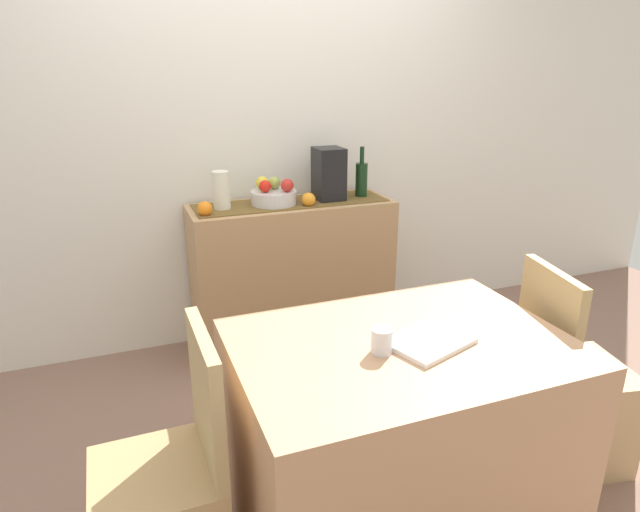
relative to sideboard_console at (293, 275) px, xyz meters
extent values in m
cube|color=#826253|center=(-0.06, -0.92, -0.46)|extent=(6.40, 6.40, 0.02)
cube|color=silver|center=(-0.06, 0.26, 0.90)|extent=(6.40, 0.06, 2.70)
cube|color=tan|center=(0.00, 0.00, 0.00)|extent=(1.19, 0.42, 0.90)
cube|color=brown|center=(0.00, 0.00, 0.45)|extent=(1.12, 0.32, 0.01)
cylinder|color=silver|center=(-0.11, 0.00, 0.49)|extent=(0.26, 0.26, 0.08)
sphere|color=gold|center=(-0.15, 0.06, 0.57)|extent=(0.08, 0.08, 0.08)
sphere|color=red|center=(-0.16, -0.01, 0.56)|extent=(0.07, 0.07, 0.07)
sphere|color=red|center=(-0.04, -0.05, 0.57)|extent=(0.07, 0.07, 0.07)
sphere|color=#93A143|center=(-0.09, 0.05, 0.57)|extent=(0.07, 0.07, 0.07)
cylinder|color=black|center=(0.45, 0.00, 0.55)|extent=(0.07, 0.07, 0.21)
cylinder|color=black|center=(0.45, 0.00, 0.70)|extent=(0.03, 0.03, 0.10)
cube|color=black|center=(0.23, 0.00, 0.60)|extent=(0.16, 0.18, 0.31)
cylinder|color=silver|center=(-0.41, 0.00, 0.56)|extent=(0.10, 0.10, 0.21)
sphere|color=orange|center=(0.07, -0.11, 0.49)|extent=(0.08, 0.08, 0.08)
sphere|color=orange|center=(-0.52, -0.10, 0.49)|extent=(0.08, 0.08, 0.08)
cube|color=tan|center=(-0.07, -1.46, -0.08)|extent=(1.18, 0.83, 0.74)
cube|color=white|center=(0.01, -1.51, 0.30)|extent=(0.33, 0.29, 0.02)
cylinder|color=silver|center=(-0.17, -1.50, 0.34)|extent=(0.07, 0.07, 0.09)
cube|color=tan|center=(-0.76, -1.46, 0.23)|extent=(0.05, 0.40, 0.45)
cube|color=tan|center=(0.80, -1.46, -0.22)|extent=(0.47, 0.47, 0.45)
cube|color=tan|center=(0.62, -1.43, 0.23)|extent=(0.12, 0.40, 0.45)
camera|label=1|loc=(-0.95, -2.96, 1.22)|focal=30.65mm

